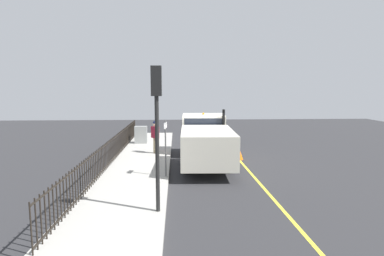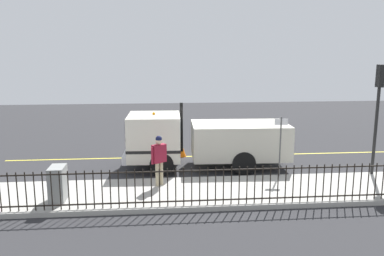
{
  "view_description": "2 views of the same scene",
  "coord_description": "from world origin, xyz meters",
  "views": [
    {
      "loc": [
        1.33,
        15.21,
        3.82
      ],
      "look_at": [
        0.51,
        -1.02,
        1.72
      ],
      "focal_mm": 29.18,
      "sensor_mm": 36.0,
      "label": 1
    },
    {
      "loc": [
        16.14,
        -2.17,
        4.88
      ],
      "look_at": [
        0.46,
        -0.75,
        1.86
      ],
      "focal_mm": 36.86,
      "sensor_mm": 36.0,
      "label": 2
    }
  ],
  "objects": [
    {
      "name": "lane_marking",
      "position": [
        -2.0,
        0.0,
        0.0
      ],
      "size": [
        0.12,
        18.26,
        0.01
      ],
      "primitive_type": "cube",
      "color": "yellow",
      "rests_on": "ground"
    },
    {
      "name": "sidewalk_slab",
      "position": [
        3.18,
        0.0,
        0.08
      ],
      "size": [
        3.02,
        20.29,
        0.17
      ],
      "primitive_type": "cube",
      "color": "#A3A099",
      "rests_on": "ground"
    },
    {
      "name": "traffic_cone",
      "position": [
        -2.03,
        -1.01,
        0.29
      ],
      "size": [
        0.41,
        0.41,
        0.58
      ],
      "primitive_type": "cone",
      "color": "orange",
      "rests_on": "ground"
    },
    {
      "name": "traffic_light_near",
      "position": [
        1.89,
        6.26,
        3.18
      ],
      "size": [
        0.3,
        0.22,
        4.27
      ],
      "rotation": [
        0.0,
        0.0,
        3.12
      ],
      "color": "black",
      "rests_on": "sidewalk_slab"
    },
    {
      "name": "worker_standing",
      "position": [
        2.53,
        -2.12,
        1.28
      ],
      "size": [
        0.49,
        0.56,
        1.83
      ],
      "rotation": [
        0.0,
        0.0,
        2.2
      ],
      "color": "maroon",
      "rests_on": "sidewalk_slab"
    },
    {
      "name": "iron_fence",
      "position": [
        4.5,
        0.0,
        0.78
      ],
      "size": [
        0.04,
        17.28,
        1.22
      ],
      "color": "black",
      "rests_on": "sidewalk_slab"
    },
    {
      "name": "ground_plane",
      "position": [
        0.0,
        0.0,
        0.0
      ],
      "size": [
        44.64,
        44.64,
        0.0
      ],
      "primitive_type": "plane",
      "color": "#2B2B2D",
      "rests_on": "ground"
    },
    {
      "name": "work_truck",
      "position": [
        -0.13,
        -0.5,
        1.31
      ],
      "size": [
        2.59,
        6.99,
        2.69
      ],
      "rotation": [
        0.0,
        0.0,
        3.1
      ],
      "color": "silver",
      "rests_on": "ground"
    },
    {
      "name": "street_sign",
      "position": [
        1.78,
        2.53,
        1.62
      ],
      "size": [
        0.11,
        0.5,
        2.32
      ],
      "color": "#4C4C4C",
      "rests_on": "sidewalk_slab"
    },
    {
      "name": "utility_cabinet",
      "position": [
        3.69,
        -5.38,
        0.73
      ],
      "size": [
        0.81,
        0.48,
        1.13
      ],
      "primitive_type": "cube",
      "color": "gray",
      "rests_on": "sidewalk_slab"
    }
  ]
}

